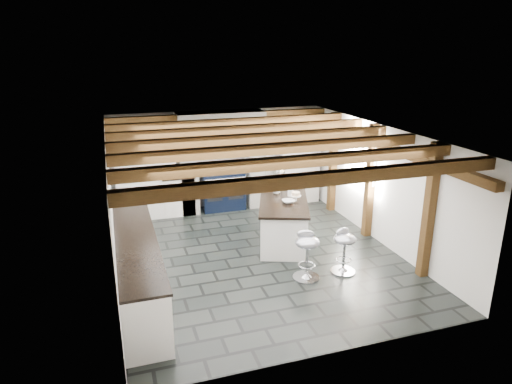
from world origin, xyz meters
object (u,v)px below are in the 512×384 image
object	(u,v)px
bar_stool_far	(307,250)
bar_stool_near	(344,246)
range_cooker	(222,190)
kitchen_island	(283,222)

from	to	relation	value
bar_stool_far	bar_stool_near	bearing A→B (deg)	19.03
range_cooker	bar_stool_far	xyz separation A→B (m)	(0.50, -3.78, 0.06)
kitchen_island	bar_stool_far	bearing A→B (deg)	-75.47
range_cooker	bar_stool_near	distance (m)	3.95
range_cooker	kitchen_island	bearing A→B (deg)	-74.23
range_cooker	bar_stool_near	xyz separation A→B (m)	(1.19, -3.77, 0.03)
bar_stool_far	range_cooker	bearing A→B (deg)	115.86
kitchen_island	bar_stool_far	xyz separation A→B (m)	(-0.15, -1.47, 0.08)
range_cooker	bar_stool_near	bearing A→B (deg)	-72.48
bar_stool_near	bar_stool_far	bearing A→B (deg)	165.54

